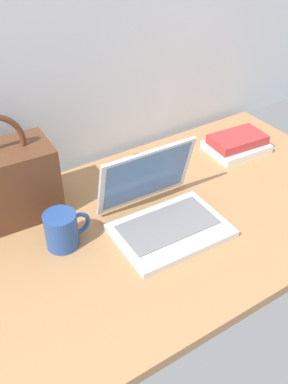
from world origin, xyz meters
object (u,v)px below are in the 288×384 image
(handbag, at_px, (1,185))
(book_stack, at_px, (237,144))
(coffee_mug, at_px, (62,229))
(laptop, at_px, (162,211))
(remote_control_far, at_px, (149,167))

(handbag, bearing_deg, book_stack, -5.95)
(coffee_mug, distance_m, book_stack, 0.74)
(laptop, xyz_separation_m, coffee_mug, (-0.27, 0.07, 0.01))
(coffee_mug, xyz_separation_m, remote_control_far, (0.39, 0.18, -0.04))
(laptop, distance_m, book_stack, 0.49)
(laptop, bearing_deg, remote_control_far, 64.22)
(coffee_mug, bearing_deg, remote_control_far, 24.54)
(handbag, bearing_deg, remote_control_far, -1.99)
(coffee_mug, relative_size, remote_control_far, 0.78)
(book_stack, bearing_deg, remote_control_far, 168.45)
(laptop, xyz_separation_m, handbag, (-0.36, 0.27, 0.07))
(laptop, bearing_deg, book_stack, 22.04)
(laptop, xyz_separation_m, remote_control_far, (0.12, 0.25, -0.03))
(coffee_mug, height_order, book_stack, coffee_mug)
(coffee_mug, bearing_deg, book_stack, 8.70)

